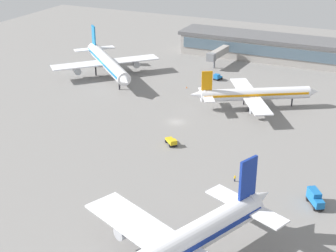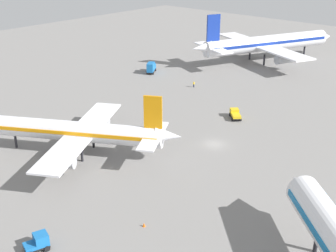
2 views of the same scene
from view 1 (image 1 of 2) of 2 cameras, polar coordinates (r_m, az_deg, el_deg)
ground at (r=152.75m, az=0.96°, el=0.44°), size 288.00×288.00×0.00m
terminal_building at (r=219.71m, az=10.64°, el=8.72°), size 71.30×16.62×9.69m
airplane_at_gate at (r=164.26m, az=9.60°, el=3.54°), size 37.59×31.50×12.73m
airplane_taxiing at (r=88.79m, az=-0.05°, el=-13.97°), size 43.69×52.79×16.95m
airplane_distant at (r=193.15m, az=-6.85°, el=7.10°), size 40.73×39.37×15.52m
catering_truck at (r=115.95m, az=16.14°, el=-7.76°), size 4.64×5.73×3.30m
pushback_tractor at (r=138.16m, az=0.38°, el=-1.75°), size 4.46×4.45×1.90m
baggage_tug at (r=190.22m, az=5.55°, el=5.48°), size 3.00×3.62×2.30m
ground_crew_worker at (r=121.69m, az=7.48°, el=-5.81°), size 0.51×0.53×1.67m
jet_bridge at (r=206.26m, az=5.60°, el=8.09°), size 4.04×16.46×6.74m
safety_cone_near_gate at (r=181.22m, az=2.10°, el=4.36°), size 0.44×0.44×0.60m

